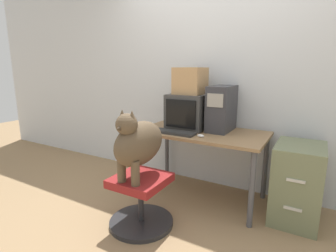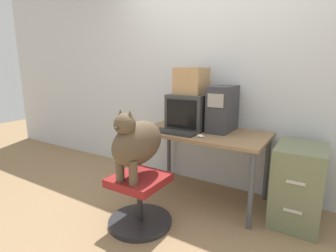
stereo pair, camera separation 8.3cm
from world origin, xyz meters
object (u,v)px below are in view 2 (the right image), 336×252
Objects in this scene: office_chair at (140,200)px; cardboard_box at (192,81)px; crt_monitor at (191,111)px; filing_cabinet at (298,185)px; keyboard at (174,132)px; pc_tower at (223,109)px; dog at (137,142)px.

office_chair is 1.33m from cardboard_box.
crt_monitor is 1.25m from filing_cabinet.
keyboard is at bearing -167.12° from filing_cabinet.
office_chair is 0.80× the size of filing_cabinet.
office_chair is 1.42m from filing_cabinet.
crt_monitor is 0.35m from pc_tower.
cardboard_box is at bearing -173.64° from pc_tower.
crt_monitor is 1.10m from office_chair.
cardboard_box is at bearing 176.34° from filing_cabinet.
keyboard reaches higher than filing_cabinet.
crt_monitor is 0.99× the size of keyboard.
pc_tower is 0.65× the size of filing_cabinet.
dog is 1.96× the size of cardboard_box.
cardboard_box is (0.02, 0.33, 0.50)m from keyboard.
cardboard_box reaches higher than keyboard.
pc_tower is 0.44m from cardboard_box.
office_chair is 1.85× the size of cardboard_box.
keyboard is at bearing 86.11° from dog.
filing_cabinet is 2.32× the size of cardboard_box.
dog is at bearing -113.68° from pc_tower.
cardboard_box is at bearing 90.00° from crt_monitor.
keyboard reaches higher than office_chair.
keyboard is 0.63× the size of filing_cabinet.
pc_tower is 0.56m from keyboard.
filing_cabinet is at bearing 33.76° from office_chair.
pc_tower is at bearing 66.32° from dog.
dog is at bearing -93.89° from keyboard.
dog is 1.00m from cardboard_box.
dog is (-0.40, -0.92, -0.20)m from pc_tower.
crt_monitor is at bearing 176.54° from filing_cabinet.
pc_tower is 1.02m from dog.
cardboard_box is (0.06, 0.86, 1.02)m from office_chair.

